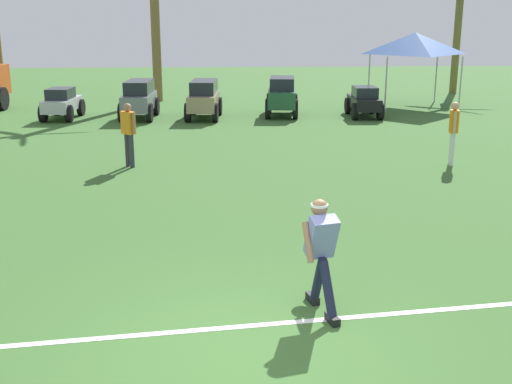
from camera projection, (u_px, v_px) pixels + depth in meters
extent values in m
plane|color=#38612B|center=(246.00, 354.00, 7.07)|extent=(80.00, 80.00, 0.00)
cube|color=white|center=(244.00, 326.00, 7.68)|extent=(22.03, 2.83, 0.01)
cylinder|color=#191E38|center=(318.00, 281.00, 8.10)|extent=(0.20, 0.37, 0.72)
cube|color=black|center=(313.00, 298.00, 8.33)|extent=(0.16, 0.28, 0.10)
cylinder|color=#191E38|center=(328.00, 291.00, 7.82)|extent=(0.22, 0.46, 0.69)
cube|color=black|center=(332.00, 319.00, 7.76)|extent=(0.16, 0.28, 0.10)
cube|color=#7A84C6|center=(322.00, 237.00, 7.87)|extent=(0.42, 0.44, 0.58)
sphere|color=#936B4C|center=(319.00, 208.00, 7.86)|extent=(0.26, 0.26, 0.21)
cylinder|color=white|center=(319.00, 205.00, 7.86)|extent=(0.26, 0.26, 0.03)
cylinder|color=#936B4C|center=(325.00, 240.00, 8.23)|extent=(0.22, 0.57, 0.27)
cylinder|color=#936B4C|center=(308.00, 242.00, 7.78)|extent=(0.15, 0.29, 0.49)
cylinder|color=white|center=(317.00, 248.00, 8.57)|extent=(0.34, 0.34, 0.07)
cylinder|color=#33333D|center=(132.00, 151.00, 15.57)|extent=(0.16, 0.16, 0.82)
cylinder|color=#33333D|center=(127.00, 150.00, 15.69)|extent=(0.16, 0.16, 0.82)
cube|color=orange|center=(128.00, 123.00, 15.45)|extent=(0.38, 0.38, 0.54)
cylinder|color=#936B4C|center=(133.00, 123.00, 15.31)|extent=(0.10, 0.10, 0.52)
cylinder|color=#936B4C|center=(123.00, 121.00, 15.58)|extent=(0.10, 0.10, 0.52)
sphere|color=#936B4C|center=(127.00, 107.00, 15.35)|extent=(0.28, 0.28, 0.20)
cylinder|color=silver|center=(452.00, 149.00, 15.76)|extent=(0.13, 0.13, 0.82)
cylinder|color=silver|center=(451.00, 148.00, 15.93)|extent=(0.13, 0.13, 0.82)
cube|color=orange|center=(454.00, 121.00, 15.66)|extent=(0.28, 0.38, 0.54)
cylinder|color=tan|center=(455.00, 122.00, 15.46)|extent=(0.09, 0.09, 0.52)
cylinder|color=tan|center=(453.00, 120.00, 15.86)|extent=(0.09, 0.09, 0.52)
sphere|color=tan|center=(455.00, 106.00, 15.56)|extent=(0.24, 0.24, 0.20)
cube|color=#B7BABF|center=(62.00, 104.00, 22.88)|extent=(1.03, 2.25, 0.42)
cube|color=#1E232B|center=(60.00, 94.00, 22.68)|extent=(0.86, 1.15, 0.38)
cylinder|color=black|center=(57.00, 107.00, 23.68)|extent=(0.22, 0.61, 0.60)
cylinder|color=black|center=(81.00, 107.00, 23.68)|extent=(0.22, 0.61, 0.60)
cylinder|color=black|center=(43.00, 113.00, 22.20)|extent=(0.22, 0.61, 0.60)
cylinder|color=black|center=(69.00, 113.00, 22.19)|extent=(0.22, 0.61, 0.60)
cube|color=slate|center=(139.00, 102.00, 22.91)|extent=(1.06, 2.44, 0.55)
cube|color=#1E232B|center=(139.00, 87.00, 22.92)|extent=(0.92, 1.83, 0.46)
cylinder|color=black|center=(130.00, 106.00, 23.79)|extent=(0.21, 0.67, 0.66)
cylinder|color=black|center=(156.00, 106.00, 23.80)|extent=(0.21, 0.67, 0.66)
cylinder|color=black|center=(122.00, 113.00, 22.17)|extent=(0.21, 0.67, 0.66)
cylinder|color=black|center=(150.00, 113.00, 22.18)|extent=(0.21, 0.67, 0.66)
cube|color=#998466|center=(204.00, 101.00, 22.93)|extent=(1.15, 2.47, 0.55)
cube|color=#1E232B|center=(204.00, 87.00, 22.94)|extent=(0.99, 1.86, 0.46)
cylinder|color=black|center=(193.00, 106.00, 23.82)|extent=(0.23, 0.67, 0.66)
cylinder|color=black|center=(219.00, 106.00, 23.80)|extent=(0.23, 0.67, 0.66)
cylinder|color=black|center=(188.00, 113.00, 22.21)|extent=(0.23, 0.67, 0.66)
cylinder|color=black|center=(215.00, 113.00, 22.18)|extent=(0.23, 0.67, 0.66)
cube|color=#235133|center=(282.00, 98.00, 23.53)|extent=(1.22, 2.44, 0.60)
cube|color=#1E232B|center=(282.00, 83.00, 23.44)|extent=(1.02, 1.63, 0.44)
cylinder|color=black|center=(269.00, 103.00, 24.38)|extent=(0.25, 0.73, 0.72)
cylinder|color=black|center=(295.00, 103.00, 24.33)|extent=(0.25, 0.73, 0.72)
cylinder|color=black|center=(268.00, 109.00, 22.88)|extent=(0.25, 0.73, 0.72)
cylinder|color=black|center=(295.00, 109.00, 22.83)|extent=(0.25, 0.73, 0.72)
cube|color=black|center=(364.00, 103.00, 23.34)|extent=(0.96, 2.22, 0.42)
cube|color=#1E232B|center=(365.00, 92.00, 23.14)|extent=(0.82, 1.12, 0.38)
cylinder|color=black|center=(348.00, 106.00, 24.13)|extent=(0.20, 0.60, 0.60)
cylinder|color=black|center=(372.00, 105.00, 24.15)|extent=(0.20, 0.60, 0.60)
cylinder|color=black|center=(355.00, 112.00, 22.65)|extent=(0.20, 0.60, 0.60)
cylinder|color=black|center=(380.00, 111.00, 22.67)|extent=(0.20, 0.60, 0.60)
cylinder|color=black|center=(2.00, 99.00, 24.90)|extent=(0.30, 0.91, 0.90)
cylinder|color=brown|center=(155.00, 12.00, 26.65)|extent=(0.39, 0.39, 7.44)
cylinder|color=brown|center=(457.00, 37.00, 29.90)|extent=(0.34, 0.34, 5.15)
cylinder|color=#B2B5BA|center=(436.00, 77.00, 27.18)|extent=(0.06, 0.06, 2.10)
cylinder|color=#B2B5BA|center=(369.00, 77.00, 27.03)|extent=(0.06, 0.06, 2.10)
cylinder|color=#B2B5BA|center=(461.00, 84.00, 24.41)|extent=(0.06, 0.06, 2.10)
cylinder|color=#B2B5BA|center=(386.00, 85.00, 24.26)|extent=(0.06, 0.06, 2.10)
pyramid|color=#33569E|center=(415.00, 43.00, 25.33)|extent=(3.02, 3.02, 0.83)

